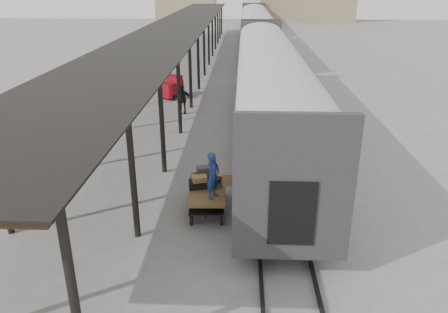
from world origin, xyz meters
name	(u,v)px	position (x,y,z in m)	size (l,w,h in m)	color
ground	(188,206)	(0.00, 0.00, 0.00)	(160.00, 160.00, 0.00)	slate
train	(256,29)	(3.19, 33.79, 2.69)	(3.45, 76.01, 4.01)	silver
canopy	(180,25)	(-3.40, 24.00, 4.00)	(4.90, 64.30, 4.15)	#422B19
rails	(255,54)	(3.20, 34.00, 0.06)	(1.54, 150.00, 0.12)	black
building_left	(187,3)	(-10.00, 82.00, 3.00)	(12.00, 8.00, 6.00)	tan
baggage_cart	(207,194)	(0.74, -0.27, 0.65)	(1.34, 2.44, 0.86)	brown
suitcase_stack	(204,179)	(0.61, 0.07, 1.06)	(1.21, 1.17, 0.59)	#3A3A3C
luggage_tug	(172,88)	(-2.93, 15.50, 0.66)	(1.51, 1.88, 1.44)	maroon
porter	(213,176)	(0.99, -0.92, 1.65)	(0.58, 0.38, 1.58)	navy
pedestrian	(183,99)	(-1.67, 11.55, 0.89)	(1.04, 0.43, 1.78)	black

